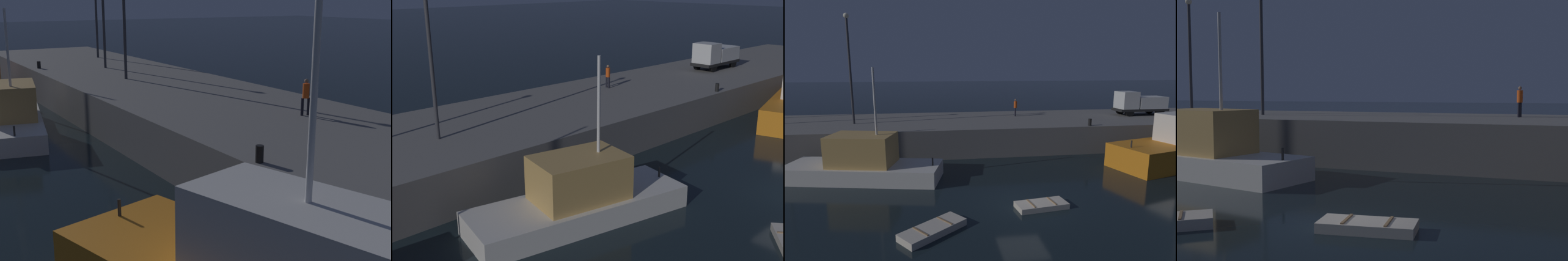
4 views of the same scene
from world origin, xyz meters
TOP-DOWN VIEW (x-y plane):
  - ground_plane at (0.00, 0.00)m, footprint 320.00×320.00m
  - pier_quay at (0.00, 14.45)m, footprint 72.42×10.50m
  - fishing_trawler_red at (-9.16, 5.42)m, footprint 10.30×5.07m
  - rowboat_white_mid at (0.82, -0.45)m, footprint 2.78×1.46m
  - lamp_post_east at (-17.69, 14.51)m, footprint 0.44×0.44m
  - lamp_post_central at (-11.44, 13.52)m, footprint 0.44×0.44m
  - dockworker at (3.62, 15.98)m, footprint 0.38×0.45m

SIDE VIEW (x-z plane):
  - ground_plane at x=0.00m, z-range 0.00..0.00m
  - rowboat_white_mid at x=0.82m, z-range -0.02..0.31m
  - fishing_trawler_red at x=-9.16m, z-range -2.50..4.68m
  - pier_quay at x=0.00m, z-range 0.00..2.36m
  - dockworker at x=3.62m, z-range 2.48..4.20m
  - lamp_post_east at x=-17.69m, z-range 3.02..10.67m
  - lamp_post_central at x=-11.44m, z-range 3.05..12.26m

